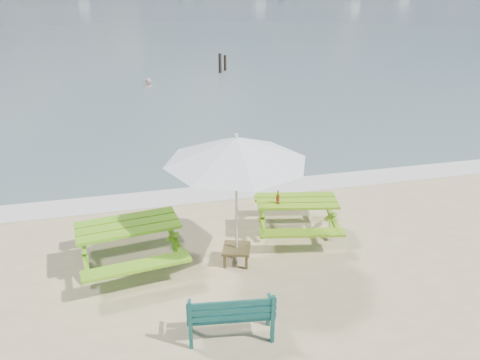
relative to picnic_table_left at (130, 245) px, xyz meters
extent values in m
plane|color=slate|center=(1.97, 83.03, -0.40)|extent=(300.00, 300.00, 0.00)
cube|color=silver|center=(1.97, 2.63, -0.40)|extent=(22.00, 0.90, 0.01)
cube|color=#66AB19|center=(0.00, 0.00, 0.41)|extent=(1.85, 1.05, 0.05)
cube|color=#66AB19|center=(-0.11, 0.81, 0.08)|extent=(1.78, 0.53, 0.05)
cube|color=#66AB19|center=(0.11, -0.81, 0.08)|extent=(1.78, 0.53, 0.05)
cube|color=#66AB19|center=(0.00, 0.00, -0.03)|extent=(1.76, 1.19, 0.74)
cube|color=#6EA018|center=(3.25, 0.38, 0.32)|extent=(1.69, 1.03, 0.05)
cube|color=#6EA018|center=(3.39, 1.10, 0.03)|extent=(1.60, 0.58, 0.05)
cube|color=#6EA018|center=(3.10, -0.34, 0.03)|extent=(1.60, 0.58, 0.05)
cube|color=#6EA018|center=(3.25, 0.38, -0.07)|extent=(1.62, 1.16, 0.67)
cube|color=#0F423E|center=(1.35, -2.18, -0.02)|extent=(1.27, 0.52, 0.04)
cube|color=#0F423E|center=(1.33, -2.37, 0.20)|extent=(1.23, 0.19, 0.32)
cube|color=#0F423E|center=(1.35, -2.18, -0.21)|extent=(1.19, 0.56, 0.39)
cube|color=brown|center=(1.86, -0.37, -0.11)|extent=(0.61, 0.61, 0.05)
cube|color=brown|center=(1.86, -0.37, -0.27)|extent=(0.54, 0.54, 0.27)
cylinder|color=silver|center=(1.86, -0.37, 0.76)|extent=(0.05, 0.05, 2.32)
cone|color=white|center=(1.86, -0.37, 1.78)|extent=(3.06, 3.06, 0.44)
cylinder|color=#935915|center=(2.83, 0.32, 0.43)|extent=(0.06, 0.06, 0.16)
cylinder|color=#935915|center=(2.83, 0.32, 0.57)|extent=(0.03, 0.03, 0.07)
cylinder|color=#B0142A|center=(2.83, 0.32, 0.43)|extent=(0.07, 0.07, 0.06)
imported|color=tan|center=(1.12, 14.92, -0.82)|extent=(0.65, 0.49, 1.61)
cylinder|color=black|center=(5.06, 17.39, 0.01)|extent=(0.17, 0.17, 1.22)
cylinder|color=black|center=(5.46, 17.99, -0.09)|extent=(0.15, 0.15, 1.04)
camera|label=1|loc=(0.25, -7.37, 4.38)|focal=35.00mm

